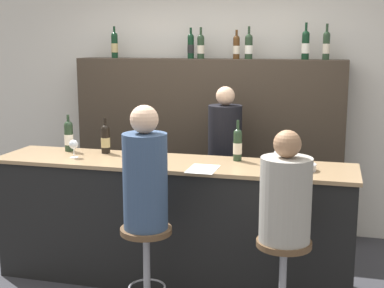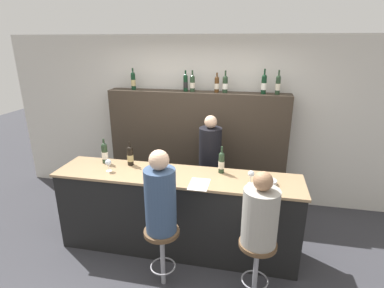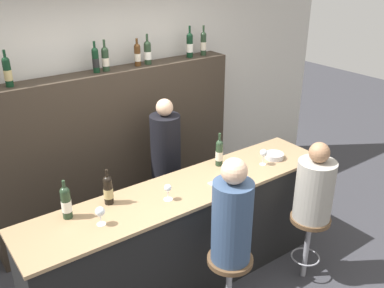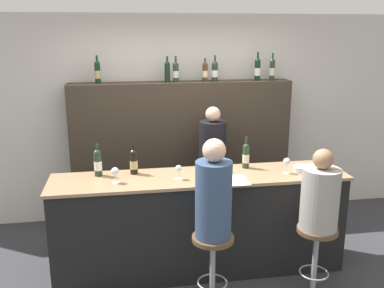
{
  "view_description": "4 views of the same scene",
  "coord_description": "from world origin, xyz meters",
  "px_view_note": "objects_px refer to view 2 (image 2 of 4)",
  "views": [
    {
      "loc": [
        1.23,
        -3.7,
        1.96
      ],
      "look_at": [
        0.19,
        0.22,
        1.18
      ],
      "focal_mm": 50.0,
      "sensor_mm": 36.0,
      "label": 1
    },
    {
      "loc": [
        0.84,
        -2.8,
        2.5
      ],
      "look_at": [
        0.18,
        0.35,
        1.39
      ],
      "focal_mm": 28.0,
      "sensor_mm": 36.0,
      "label": 2
    },
    {
      "loc": [
        -1.83,
        -2.33,
        2.88
      ],
      "look_at": [
        0.03,
        0.24,
        1.45
      ],
      "focal_mm": 40.0,
      "sensor_mm": 36.0,
      "label": 3
    },
    {
      "loc": [
        -0.74,
        -3.61,
        2.39
      ],
      "look_at": [
        -0.07,
        0.33,
        1.33
      ],
      "focal_mm": 40.0,
      "sensor_mm": 36.0,
      "label": 4
    }
  ],
  "objects_px": {
    "wine_bottle_counter_1": "(130,156)",
    "wine_bottle_backbar_2": "(192,83)",
    "bar_stool_left": "(162,242)",
    "guest_seated_left": "(160,197)",
    "wine_bottle_backbar_1": "(186,83)",
    "guest_seated_right": "(260,214)",
    "wine_bottle_backbar_3": "(217,84)",
    "wine_glass_0": "(108,163)",
    "wine_glass_1": "(156,168)",
    "wine_bottle_counter_0": "(105,153)",
    "wine_bottle_backbar_6": "(278,85)",
    "wine_glass_2": "(251,174)",
    "wine_bottle_counter_2": "(221,162)",
    "metal_bowl": "(268,182)",
    "bartender": "(210,173)",
    "wine_bottle_backbar_0": "(133,81)",
    "wine_bottle_backbar_4": "(225,84)",
    "wine_bottle_backbar_5": "(264,84)",
    "bar_stool_right": "(257,255)"
  },
  "relations": [
    {
      "from": "wine_bottle_counter_1",
      "to": "wine_bottle_backbar_2",
      "type": "height_order",
      "value": "wine_bottle_backbar_2"
    },
    {
      "from": "bar_stool_left",
      "to": "guest_seated_left",
      "type": "xyz_separation_m",
      "value": [
        0.0,
        0.0,
        0.53
      ]
    },
    {
      "from": "wine_bottle_backbar_1",
      "to": "guest_seated_right",
      "type": "bearing_deg",
      "value": -58.73
    },
    {
      "from": "guest_seated_left",
      "to": "wine_bottle_backbar_3",
      "type": "bearing_deg",
      "value": 81.15
    },
    {
      "from": "wine_bottle_backbar_1",
      "to": "wine_bottle_backbar_3",
      "type": "height_order",
      "value": "wine_bottle_backbar_1"
    },
    {
      "from": "wine_glass_0",
      "to": "guest_seated_left",
      "type": "relative_size",
      "value": 0.17
    },
    {
      "from": "wine_bottle_counter_1",
      "to": "wine_glass_1",
      "type": "height_order",
      "value": "wine_bottle_counter_1"
    },
    {
      "from": "wine_bottle_counter_0",
      "to": "wine_bottle_backbar_6",
      "type": "relative_size",
      "value": 0.96
    },
    {
      "from": "wine_bottle_counter_0",
      "to": "wine_glass_2",
      "type": "relative_size",
      "value": 2.02
    },
    {
      "from": "wine_bottle_counter_0",
      "to": "wine_bottle_counter_2",
      "type": "xyz_separation_m",
      "value": [
        1.49,
        0.0,
        -0.0
      ]
    },
    {
      "from": "wine_bottle_counter_0",
      "to": "metal_bowl",
      "type": "distance_m",
      "value": 2.04
    },
    {
      "from": "wine_glass_1",
      "to": "bartender",
      "type": "height_order",
      "value": "bartender"
    },
    {
      "from": "bar_stool_left",
      "to": "wine_bottle_counter_0",
      "type": "bearing_deg",
      "value": 141.72
    },
    {
      "from": "wine_glass_2",
      "to": "wine_bottle_backbar_1",
      "type": "bearing_deg",
      "value": 127.77
    },
    {
      "from": "wine_bottle_backbar_3",
      "to": "wine_bottle_backbar_0",
      "type": "bearing_deg",
      "value": 180.0
    },
    {
      "from": "wine_bottle_backbar_6",
      "to": "wine_glass_0",
      "type": "bearing_deg",
      "value": -145.92
    },
    {
      "from": "wine_bottle_counter_1",
      "to": "wine_bottle_backbar_0",
      "type": "distance_m",
      "value": 1.39
    },
    {
      "from": "wine_bottle_counter_1",
      "to": "wine_bottle_backbar_1",
      "type": "xyz_separation_m",
      "value": [
        0.46,
        1.09,
        0.77
      ]
    },
    {
      "from": "wine_bottle_backbar_4",
      "to": "metal_bowl",
      "type": "xyz_separation_m",
      "value": [
        0.63,
        -1.3,
        -0.87
      ]
    },
    {
      "from": "wine_bottle_backbar_0",
      "to": "wine_bottle_backbar_5",
      "type": "height_order",
      "value": "wine_bottle_backbar_5"
    },
    {
      "from": "wine_bottle_counter_0",
      "to": "wine_glass_2",
      "type": "height_order",
      "value": "wine_bottle_counter_0"
    },
    {
      "from": "wine_glass_0",
      "to": "guest_seated_right",
      "type": "distance_m",
      "value": 1.87
    },
    {
      "from": "wine_bottle_backbar_6",
      "to": "bartender",
      "type": "relative_size",
      "value": 0.21
    },
    {
      "from": "wine_bottle_backbar_4",
      "to": "wine_glass_0",
      "type": "height_order",
      "value": "wine_bottle_backbar_4"
    },
    {
      "from": "wine_bottle_counter_1",
      "to": "bar_stool_right",
      "type": "height_order",
      "value": "wine_bottle_counter_1"
    },
    {
      "from": "wine_bottle_backbar_0",
      "to": "wine_bottle_backbar_1",
      "type": "bearing_deg",
      "value": 0.0
    },
    {
      "from": "wine_bottle_backbar_4",
      "to": "guest_seated_right",
      "type": "bearing_deg",
      "value": -73.59
    },
    {
      "from": "wine_bottle_counter_2",
      "to": "guest_seated_right",
      "type": "xyz_separation_m",
      "value": [
        0.45,
        -0.78,
        -0.17
      ]
    },
    {
      "from": "wine_bottle_backbar_0",
      "to": "wine_bottle_backbar_3",
      "type": "relative_size",
      "value": 1.15
    },
    {
      "from": "wine_glass_2",
      "to": "guest_seated_left",
      "type": "distance_m",
      "value": 1.02
    },
    {
      "from": "wine_bottle_backbar_4",
      "to": "bartender",
      "type": "distance_m",
      "value": 1.3
    },
    {
      "from": "wine_bottle_backbar_4",
      "to": "wine_bottle_backbar_2",
      "type": "bearing_deg",
      "value": -180.0
    },
    {
      "from": "wine_bottle_counter_1",
      "to": "wine_bottle_backbar_2",
      "type": "distance_m",
      "value": 1.45
    },
    {
      "from": "wine_bottle_backbar_6",
      "to": "wine_bottle_backbar_0",
      "type": "bearing_deg",
      "value": 180.0
    },
    {
      "from": "metal_bowl",
      "to": "wine_bottle_counter_0",
      "type": "bearing_deg",
      "value": 174.29
    },
    {
      "from": "wine_bottle_backbar_4",
      "to": "wine_bottle_backbar_6",
      "type": "height_order",
      "value": "wine_bottle_backbar_6"
    },
    {
      "from": "wine_bottle_backbar_0",
      "to": "bar_stool_right",
      "type": "distance_m",
      "value": 3.05
    },
    {
      "from": "wine_bottle_counter_1",
      "to": "guest_seated_left",
      "type": "distance_m",
      "value": 1.01
    },
    {
      "from": "wine_bottle_counter_0",
      "to": "wine_bottle_backbar_5",
      "type": "bearing_deg",
      "value": 29.44
    },
    {
      "from": "wine_bottle_backbar_5",
      "to": "metal_bowl",
      "type": "height_order",
      "value": "wine_bottle_backbar_5"
    },
    {
      "from": "wine_bottle_counter_0",
      "to": "wine_bottle_counter_2",
      "type": "relative_size",
      "value": 0.97
    },
    {
      "from": "wine_bottle_counter_2",
      "to": "bartender",
      "type": "relative_size",
      "value": 0.21
    },
    {
      "from": "wine_bottle_backbar_6",
      "to": "bar_stool_right",
      "type": "relative_size",
      "value": 0.49
    },
    {
      "from": "wine_bottle_counter_2",
      "to": "guest_seated_right",
      "type": "relative_size",
      "value": 0.45
    },
    {
      "from": "wine_bottle_counter_0",
      "to": "bar_stool_right",
      "type": "xyz_separation_m",
      "value": [
        1.95,
        -0.78,
        -0.63
      ]
    },
    {
      "from": "wine_bottle_counter_0",
      "to": "wine_bottle_counter_1",
      "type": "height_order",
      "value": "wine_bottle_counter_0"
    },
    {
      "from": "wine_bottle_backbar_3",
      "to": "metal_bowl",
      "type": "xyz_separation_m",
      "value": [
        0.75,
        -1.3,
        -0.87
      ]
    },
    {
      "from": "wine_bottle_backbar_0",
      "to": "bartender",
      "type": "height_order",
      "value": "wine_bottle_backbar_0"
    },
    {
      "from": "wine_bottle_backbar_6",
      "to": "wine_bottle_backbar_1",
      "type": "bearing_deg",
      "value": 180.0
    },
    {
      "from": "wine_bottle_counter_0",
      "to": "wine_bottle_backbar_4",
      "type": "bearing_deg",
      "value": 38.08
    }
  ]
}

